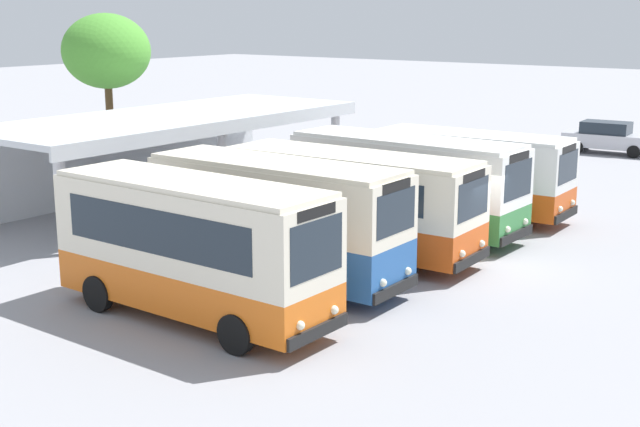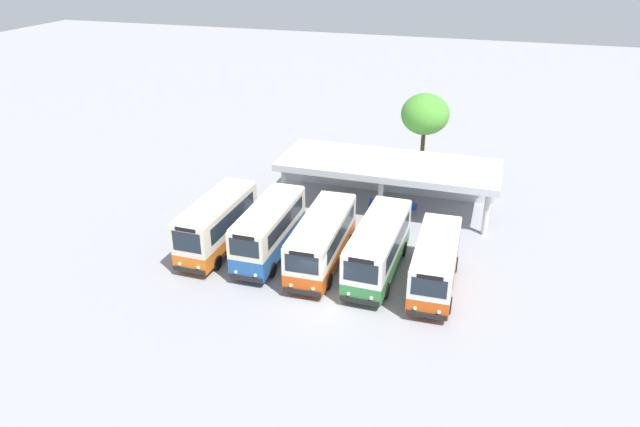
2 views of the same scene
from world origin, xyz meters
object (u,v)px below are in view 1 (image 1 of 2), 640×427
object	(u,v)px
city_bus_second_in_row	(277,217)
waiting_chair_far_end_seat	(230,184)
city_bus_middle_cream	(350,199)
waiting_chair_fourth_seat	(211,189)
parked_car_flank	(609,137)
waiting_chair_end_by_column	(178,197)
waiting_chair_fifth_seat	(220,187)
city_bus_fifth_blue	(471,170)
waiting_chair_second_from_end	(189,194)
waiting_chair_middle_seat	(200,192)
city_bus_fourth_amber	(406,180)
city_bus_nearest_orange	(193,244)

from	to	relation	value
city_bus_second_in_row	waiting_chair_far_end_seat	world-z (taller)	city_bus_second_in_row
city_bus_middle_cream	waiting_chair_far_end_seat	size ratio (longest dim) A/B	9.35
waiting_chair_far_end_seat	city_bus_second_in_row	bearing A→B (deg)	-131.33
city_bus_middle_cream	waiting_chair_fourth_seat	world-z (taller)	city_bus_middle_cream
parked_car_flank	waiting_chair_end_by_column	xyz separation A→B (m)	(-22.39, 8.21, -0.31)
city_bus_middle_cream	waiting_chair_fifth_seat	distance (m)	9.19
waiting_chair_end_by_column	waiting_chair_fourth_seat	xyz separation A→B (m)	(1.75, 0.02, 0.00)
city_bus_fifth_blue	parked_car_flank	distance (m)	16.87
city_bus_second_in_row	waiting_chair_second_from_end	world-z (taller)	city_bus_second_in_row
city_bus_second_in_row	city_bus_fifth_blue	distance (m)	10.03
waiting_chair_second_from_end	waiting_chair_far_end_seat	xyz separation A→B (m)	(2.34, 0.09, 0.00)
waiting_chair_fourth_seat	waiting_chair_middle_seat	bearing A→B (deg)	178.05
city_bus_middle_cream	waiting_chair_fourth_seat	size ratio (longest dim) A/B	9.35
city_bus_fourth_amber	city_bus_second_in_row	bearing A→B (deg)	-179.73
waiting_chair_end_by_column	waiting_chair_fifth_seat	xyz separation A→B (m)	(2.34, 0.13, 0.00)
waiting_chair_middle_seat	waiting_chair_fifth_seat	world-z (taller)	same
city_bus_middle_cream	waiting_chair_fourth_seat	distance (m)	8.88
city_bus_nearest_orange	city_bus_fifth_blue	xyz separation A→B (m)	(13.35, -0.42, -0.18)
waiting_chair_fifth_seat	waiting_chair_far_end_seat	xyz separation A→B (m)	(0.58, 0.02, 0.00)
city_bus_nearest_orange	waiting_chair_fourth_seat	bearing A→B (deg)	41.60
city_bus_nearest_orange	waiting_chair_far_end_seat	size ratio (longest dim) A/B	8.60
waiting_chair_fourth_seat	waiting_chair_far_end_seat	world-z (taller)	same
city_bus_nearest_orange	waiting_chair_fifth_seat	world-z (taller)	city_bus_nearest_orange
city_bus_second_in_row	waiting_chair_fifth_seat	bearing A→B (deg)	50.94
waiting_chair_middle_seat	waiting_chair_far_end_seat	world-z (taller)	same
waiting_chair_end_by_column	city_bus_nearest_orange	bearing A→B (deg)	-132.65
city_bus_second_in_row	waiting_chair_end_by_column	bearing A→B (deg)	61.62
waiting_chair_end_by_column	waiting_chair_second_from_end	distance (m)	0.59
city_bus_fourth_amber	parked_car_flank	world-z (taller)	city_bus_fourth_amber
city_bus_second_in_row	waiting_chair_end_by_column	size ratio (longest dim) A/B	8.67
city_bus_fifth_blue	waiting_chair_middle_seat	distance (m)	10.00
waiting_chair_fifth_seat	waiting_chair_far_end_seat	distance (m)	0.58
city_bus_fourth_amber	waiting_chair_middle_seat	size ratio (longest dim) A/B	9.28
city_bus_nearest_orange	waiting_chair_fifth_seat	xyz separation A→B (m)	(10.13, 8.59, -1.32)
waiting_chair_fourth_seat	waiting_chair_fifth_seat	distance (m)	0.59
waiting_chair_fifth_seat	waiting_chair_far_end_seat	size ratio (longest dim) A/B	1.00
city_bus_fourth_amber	waiting_chair_fifth_seat	world-z (taller)	city_bus_fourth_amber
city_bus_fourth_amber	waiting_chair_second_from_end	distance (m)	8.52
waiting_chair_second_from_end	waiting_chair_end_by_column	bearing A→B (deg)	-174.92
waiting_chair_fifth_seat	city_bus_nearest_orange	bearing A→B (deg)	-139.72
city_bus_second_in_row	city_bus_fifth_blue	xyz separation A→B (m)	(10.01, -0.63, -0.17)
city_bus_second_in_row	waiting_chair_fourth_seat	size ratio (longest dim) A/B	8.67
waiting_chair_second_from_end	waiting_chair_far_end_seat	size ratio (longest dim) A/B	1.00
city_bus_middle_cream	city_bus_second_in_row	bearing A→B (deg)	179.05
waiting_chair_far_end_seat	waiting_chair_fourth_seat	bearing A→B (deg)	-173.77
city_bus_nearest_orange	waiting_chair_middle_seat	bearing A→B (deg)	43.47
city_bus_second_in_row	waiting_chair_middle_seat	xyz separation A→B (m)	(5.63, 8.28, -1.30)
city_bus_second_in_row	parked_car_flank	xyz separation A→B (m)	(26.85, 0.04, -0.99)
city_bus_fourth_amber	waiting_chair_second_from_end	bearing A→B (deg)	101.17
city_bus_fifth_blue	parked_car_flank	xyz separation A→B (m)	(16.83, 0.67, -0.83)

